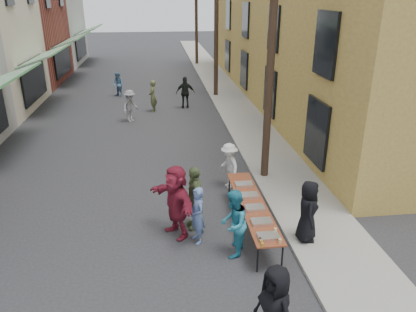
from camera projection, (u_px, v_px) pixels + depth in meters
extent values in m
plane|color=#28282B|center=(136.00, 232.00, 10.93)|extent=(120.00, 120.00, 0.00)
cube|color=gray|center=(227.00, 95.00, 25.28)|extent=(2.20, 60.00, 0.10)
cube|color=gray|center=(28.00, 11.00, 34.76)|extent=(8.00, 8.00, 9.00)
cube|color=olive|center=(336.00, 11.00, 23.19)|extent=(10.00, 28.00, 10.00)
cylinder|color=#2D2116|center=(272.00, 45.00, 12.49)|extent=(0.26, 0.26, 9.00)
cylinder|color=#2D2116|center=(216.00, 20.00, 23.52)|extent=(0.26, 0.26, 9.00)
cylinder|color=#2D2116|center=(196.00, 11.00, 34.56)|extent=(0.26, 0.26, 9.00)
cube|color=maroon|center=(252.00, 204.00, 10.87)|extent=(0.70, 4.00, 0.04)
cylinder|color=black|center=(258.00, 259.00, 9.25)|extent=(0.04, 0.04, 0.71)
cylinder|color=black|center=(282.00, 257.00, 9.32)|extent=(0.04, 0.04, 0.71)
cylinder|color=black|center=(229.00, 186.00, 12.71)|extent=(0.04, 0.04, 0.71)
cylinder|color=black|center=(247.00, 185.00, 12.77)|extent=(0.04, 0.04, 0.71)
cube|color=maroon|center=(268.00, 236.00, 9.33)|extent=(0.50, 0.33, 0.08)
cube|color=#B2B2B7|center=(261.00, 222.00, 9.93)|extent=(0.50, 0.33, 0.08)
cube|color=tan|center=(255.00, 208.00, 10.57)|extent=(0.50, 0.33, 0.08)
cube|color=#B2B2B7|center=(249.00, 195.00, 11.22)|extent=(0.50, 0.33, 0.08)
cube|color=tan|center=(244.00, 184.00, 11.86)|extent=(0.50, 0.33, 0.08)
cylinder|color=#A57F26|center=(262.00, 245.00, 9.03)|extent=(0.07, 0.07, 0.08)
cylinder|color=#A57F26|center=(261.00, 242.00, 9.12)|extent=(0.07, 0.07, 0.08)
cylinder|color=#A57F26|center=(260.00, 240.00, 9.21)|extent=(0.07, 0.07, 0.08)
cylinder|color=tan|center=(280.00, 241.00, 9.12)|extent=(0.08, 0.08, 0.12)
imported|color=black|center=(275.00, 310.00, 7.06)|extent=(0.85, 1.01, 1.75)
imported|color=#5670A7|center=(197.00, 215.00, 10.26)|extent=(0.52, 0.64, 1.53)
imported|color=teal|center=(233.00, 224.00, 9.71)|extent=(0.91, 1.02, 1.73)
imported|color=silver|center=(229.00, 166.00, 13.19)|extent=(0.81, 1.11, 1.53)
imported|color=#586A3D|center=(195.00, 198.00, 10.87)|extent=(0.61, 1.11, 1.79)
imported|color=maroon|center=(176.00, 201.00, 10.49)|extent=(1.42, 1.88, 1.98)
imported|color=black|center=(308.00, 211.00, 10.16)|extent=(0.68, 0.89, 1.63)
imported|color=gray|center=(130.00, 106.00, 20.02)|extent=(1.07, 1.18, 1.59)
imported|color=black|center=(185.00, 93.00, 22.32)|extent=(1.03, 0.45, 1.74)
imported|color=#5A6138|center=(153.00, 96.00, 21.68)|extent=(0.49, 0.67, 1.69)
imported|color=#547CA3|center=(118.00, 84.00, 24.86)|extent=(0.92, 0.91, 1.50)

